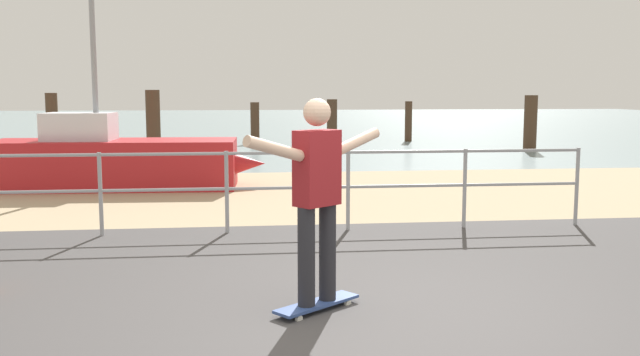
% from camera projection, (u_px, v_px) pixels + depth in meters
% --- Properties ---
extents(beach_strip, '(24.00, 6.00, 0.04)m').
position_uv_depth(beach_strip, '(299.00, 193.00, 12.18)').
color(beach_strip, tan).
rests_on(beach_strip, ground).
extents(sea_surface, '(72.00, 50.00, 0.04)m').
position_uv_depth(sea_surface, '(258.00, 122.00, 39.78)').
color(sea_surface, '#849EA3').
rests_on(sea_surface, ground).
extents(railing_fence, '(12.31, 0.05, 1.05)m').
position_uv_depth(railing_fence, '(100.00, 181.00, 8.43)').
color(railing_fence, '#9EA0A5').
rests_on(railing_fence, ground).
extents(sailboat, '(4.99, 1.59, 5.70)m').
position_uv_depth(sailboat, '(123.00, 160.00, 12.66)').
color(sailboat, '#B21E23').
rests_on(sailboat, ground).
extents(skateboard, '(0.75, 0.65, 0.08)m').
position_uv_depth(skateboard, '(317.00, 304.00, 5.62)').
color(skateboard, '#334C8C').
rests_on(skateboard, ground).
extents(skateboarder, '(1.19, 0.97, 1.65)m').
position_uv_depth(skateboarder, '(317.00, 189.00, 5.50)').
color(skateboarder, '#26262B').
rests_on(skateboarder, skateboard).
extents(groyne_post_0, '(0.30, 0.30, 1.74)m').
position_uv_depth(groyne_post_0, '(52.00, 126.00, 18.07)').
color(groyne_post_0, '#422D1E').
rests_on(groyne_post_0, ground).
extents(groyne_post_1, '(0.36, 0.36, 1.82)m').
position_uv_depth(groyne_post_1, '(153.00, 126.00, 17.52)').
color(groyne_post_1, '#422D1E').
rests_on(groyne_post_1, ground).
extents(groyne_post_2, '(0.30, 0.30, 1.40)m').
position_uv_depth(groyne_post_2, '(255.00, 123.00, 23.74)').
color(groyne_post_2, '#422D1E').
rests_on(groyne_post_2, ground).
extents(groyne_post_3, '(0.36, 0.36, 1.50)m').
position_uv_depth(groyne_post_3, '(332.00, 121.00, 24.19)').
color(groyne_post_3, '#422D1E').
rests_on(groyne_post_3, ground).
extents(groyne_post_4, '(0.25, 0.25, 1.43)m').
position_uv_depth(groyne_post_4, '(408.00, 122.00, 24.32)').
color(groyne_post_4, '#422D1E').
rests_on(groyne_post_4, ground).
extents(groyne_post_5, '(0.38, 0.38, 1.66)m').
position_uv_depth(groyne_post_5, '(530.00, 123.00, 20.54)').
color(groyne_post_5, '#422D1E').
rests_on(groyne_post_5, ground).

